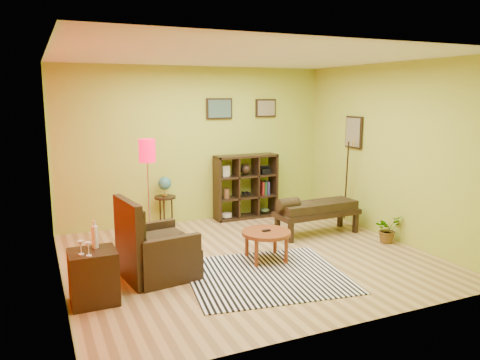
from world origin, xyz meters
name	(u,v)px	position (x,y,z in m)	size (l,w,h in m)	color
ground	(248,257)	(0.00, 0.00, 0.00)	(5.00, 5.00, 0.00)	tan
room_shell	(242,132)	(-0.09, 0.01, 1.80)	(5.04, 4.54, 2.82)	#AABE3B
zebra_rug	(266,275)	(-0.08, -0.73, 0.01)	(1.98, 1.76, 0.01)	white
coffee_table	(266,235)	(0.18, -0.20, 0.36)	(0.69, 0.69, 0.44)	brown
armchair	(154,253)	(-1.40, -0.16, 0.32)	(0.97, 0.97, 1.05)	black
side_cabinet	(93,276)	(-2.20, -0.63, 0.31)	(0.51, 0.46, 0.92)	black
floor_lamp	(147,161)	(-1.19, 0.97, 1.35)	(0.25, 0.25, 1.66)	silver
globe_table	(165,189)	(-0.66, 2.01, 0.68)	(0.37, 0.37, 0.90)	black
cube_shelf	(247,186)	(0.91, 2.03, 0.60)	(1.20, 0.35, 1.20)	black
bench	(315,209)	(1.49, 0.57, 0.43)	(1.49, 0.57, 0.67)	black
potted_plant	(387,232)	(2.30, -0.26, 0.17)	(0.39, 0.43, 0.34)	#26661E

